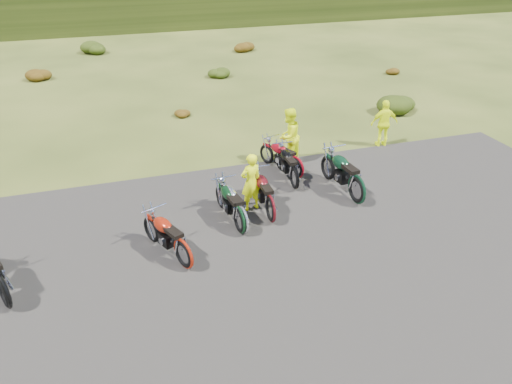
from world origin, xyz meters
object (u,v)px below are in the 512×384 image
object	(u,v)px
motorcycle_3	(242,233)
motorcycle_7	(355,203)
motorcycle_0	(9,307)
person_middle	(251,183)

from	to	relation	value
motorcycle_3	motorcycle_7	bearing A→B (deg)	-89.87
motorcycle_0	motorcycle_7	distance (m)	8.95
motorcycle_0	motorcycle_7	bearing A→B (deg)	-101.43
motorcycle_3	person_middle	xyz separation A→B (m)	(0.56, 1.06, 0.81)
motorcycle_0	motorcycle_3	bearing A→B (deg)	-99.56
motorcycle_3	motorcycle_7	xyz separation A→B (m)	(3.45, 0.47, 0.00)
motorcycle_0	person_middle	size ratio (longest dim) A/B	1.40
motorcycle_0	person_middle	bearing A→B (deg)	-91.30
motorcycle_7	person_middle	world-z (taller)	person_middle
person_middle	motorcycle_0	bearing A→B (deg)	8.80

